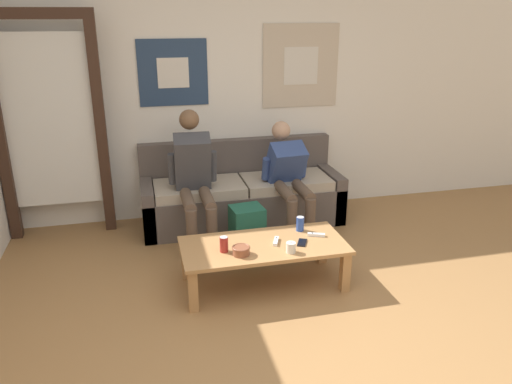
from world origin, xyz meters
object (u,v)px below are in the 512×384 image
Objects in this scene: person_seated_adult at (194,175)px; drink_can_blue at (300,224)px; person_seated_teen at (289,175)px; pillar_candle at (291,247)px; game_controller_near_left at (316,235)px; game_controller_near_right at (276,241)px; couch at (242,196)px; drink_can_red at (224,244)px; cell_phone at (302,243)px; backpack at (247,231)px; coffee_table at (264,250)px; ceramic_bowl at (241,250)px.

person_seated_adult reaches higher than drink_can_blue.
pillar_candle is at bearing -106.28° from person_seated_teen.
game_controller_near_right is (-0.36, -0.04, 0.00)m from game_controller_near_left.
person_seated_adult reaches higher than couch.
pillar_candle is at bearing -141.50° from game_controller_near_left.
game_controller_near_left is (0.79, 0.10, -0.05)m from drink_can_red.
drink_can_red is (-0.44, -1.39, 0.14)m from couch.
game_controller_near_left reaches higher than cell_phone.
person_seated_teen is 2.45× the size of backpack.
coffee_table is 0.62m from backpack.
cell_phone is at bearing 8.75° from ceramic_bowl.
couch is 14.12× the size of game_controller_near_right.
couch reaches higher than game_controller_near_left.
ceramic_bowl is (-0.22, -0.75, 0.19)m from backpack.
backpack reaches higher than coffee_table.
game_controller_near_right is (-0.41, -0.98, -0.21)m from person_seated_teen.
cell_phone is at bearing -81.83° from couch.
backpack is 0.61m from drink_can_blue.
person_seated_adult is at bearing 139.74° from backpack.
backpack is 0.78m from drink_can_red.
coffee_table is 13.90× the size of pillar_candle.
couch is at bearing 92.36° from pillar_candle.
game_controller_near_right is at bearing 162.77° from cell_phone.
ceramic_bowl is (-0.21, -0.14, 0.09)m from coffee_table.
game_controller_near_right is at bearing -90.04° from couch.
person_seated_adult is 10.01× the size of drink_can_red.
cell_phone is (-0.06, -0.24, -0.06)m from drink_can_blue.
drink_can_blue is 0.32m from game_controller_near_right.
drink_can_red is 0.85× the size of game_controller_near_left.
drink_can_red is 0.44m from game_controller_near_right.
game_controller_near_left is at bearing 38.50° from pillar_candle.
person_seated_teen is at bearing 62.51° from coffee_table.
ceramic_bowl is (0.21, -1.12, -0.26)m from person_seated_adult.
coffee_table is 3.03× the size of backpack.
ceramic_bowl is 0.35m from game_controller_near_right.
game_controller_near_right is at bearing 24.13° from ceramic_bowl.
ceramic_bowl is (-0.32, -1.47, 0.12)m from couch.
drink_can_blue reaches higher than pillar_candle.
drink_can_blue is 0.74m from drink_can_red.
couch is at bearing 34.00° from person_seated_adult.
game_controller_near_left is at bearing -55.57° from drink_can_blue.
person_seated_teen is at bearing 57.13° from ceramic_bowl.
person_seated_teen is 8.64× the size of drink_can_blue.
coffee_table is 1.14m from person_seated_teen.
coffee_table is at bearing -153.96° from drink_can_blue.
backpack is at bearing 99.05° from game_controller_near_right.
pillar_candle is 0.77× the size of drink_can_blue.
coffee_table is at bearing -175.13° from game_controller_near_left.
backpack is (-0.10, -0.72, -0.07)m from couch.
person_seated_teen is (0.93, 0.00, -0.08)m from person_seated_adult.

